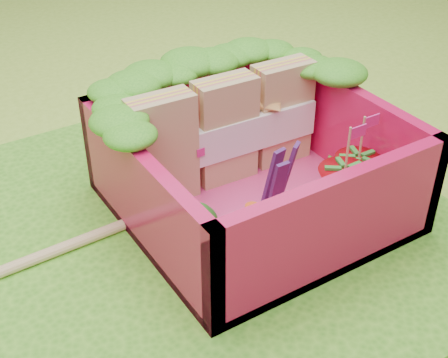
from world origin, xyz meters
TOP-DOWN VIEW (x-y plane):
  - ground at (0.00, 0.00)m, footprint 14.00×14.00m
  - placemat at (0.00, 0.00)m, footprint 2.60×2.60m
  - bento_floor at (0.36, -0.07)m, footprint 1.30×1.30m
  - bento_box at (0.36, -0.07)m, footprint 1.30×1.30m
  - lettuce_ruffle at (0.36, 0.40)m, footprint 1.43×0.77m
  - sandwich_stack at (0.36, 0.20)m, footprint 1.08×0.21m
  - broccoli at (-0.11, -0.33)m, footprint 0.33×0.33m
  - carrot_sticks at (0.11, -0.40)m, footprint 0.15×0.15m
  - purple_wedges at (0.40, -0.22)m, footprint 0.21×0.13m
  - strawberry_left at (0.67, -0.40)m, footprint 0.26×0.26m
  - strawberry_right at (0.82, -0.34)m, footprint 0.25×0.25m
  - snap_peas at (0.71, -0.26)m, footprint 0.59×0.55m
  - chopsticks at (-0.90, 0.12)m, footprint 2.12×0.13m

SIDE VIEW (x-z plane):
  - ground at x=0.00m, z-range 0.00..0.00m
  - placemat at x=0.00m, z-range 0.00..0.03m
  - chopsticks at x=-0.90m, z-range 0.03..0.08m
  - bento_floor at x=0.36m, z-range 0.03..0.08m
  - snap_peas at x=0.71m, z-range 0.08..0.13m
  - carrot_sticks at x=0.11m, z-range 0.08..0.32m
  - strawberry_right at x=0.82m, z-range -0.03..0.45m
  - strawberry_left at x=0.67m, z-range -0.03..0.47m
  - broccoli at x=-0.11m, z-range 0.13..0.39m
  - purple_wedges at x=0.40m, z-range 0.08..0.46m
  - bento_box at x=0.36m, z-range 0.03..0.58m
  - sandwich_stack at x=0.36m, z-range 0.07..0.66m
  - lettuce_ruffle at x=0.36m, z-range 0.58..0.69m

